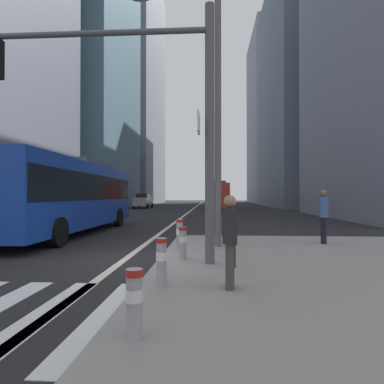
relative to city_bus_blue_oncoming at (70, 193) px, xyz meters
The scene contains 20 objects.
ground_plane 15.31m from the city_bus_blue_oncoming, 74.77° to the left, with size 160.00×160.00×0.00m, color black.
median_island 11.55m from the city_bus_blue_oncoming, 33.71° to the right, with size 9.00×10.00×0.15m, color gray.
lane_centre_line 25.05m from the city_bus_blue_oncoming, 80.80° to the left, with size 0.20×80.00×0.01m, color beige.
office_tower_left_mid 38.40m from the city_bus_blue_oncoming, 112.18° to the left, with size 12.95×18.05×46.73m, color slate.
office_tower_left_far 59.42m from the city_bus_blue_oncoming, 102.64° to the left, with size 13.48×23.55×49.21m, color gray.
office_tower_right_mid 43.85m from the city_bus_blue_oncoming, 59.40° to the left, with size 12.31×22.84×33.47m, color slate.
office_tower_right_far 66.45m from the city_bus_blue_oncoming, 70.88° to the left, with size 10.86×20.13×38.77m, color slate.
city_bus_blue_oncoming is the anchor object (origin of this frame).
city_bus_red_receding 27.37m from the city_bus_blue_oncoming, 74.96° to the left, with size 2.78×11.05×3.40m.
car_oncoming_mid 28.74m from the city_bus_blue_oncoming, 95.79° to the left, with size 2.06×4.54×1.94m.
car_receding_near 37.84m from the city_bus_blue_oncoming, 79.60° to the left, with size 2.15×4.46×1.94m.
traffic_signal_gantry 8.17m from the city_bus_blue_oncoming, 55.41° to the right, with size 5.50×0.65×6.00m.
street_lamp_post 8.39m from the city_bus_blue_oncoming, 31.80° to the right, with size 5.50×0.32×8.00m.
bollard_front 11.75m from the city_bus_blue_oncoming, 62.18° to the right, with size 0.20×0.20×0.76m.
bollard_left 10.00m from the city_bus_blue_oncoming, 56.81° to the right, with size 0.20×0.20×0.82m.
bollard_right 8.31m from the city_bus_blue_oncoming, 47.02° to the right, with size 0.20×0.20×0.79m.
bollard_back 7.41m from the city_bus_blue_oncoming, 42.29° to the right, with size 0.20×0.20×0.89m.
pedestrian_railing 8.46m from the city_bus_blue_oncoming, 36.08° to the right, with size 0.06×3.84×0.98m.
pedestrian_waiting 10.46m from the city_bus_blue_oncoming, 18.04° to the right, with size 0.30×0.41×1.75m.
pedestrian_walking 10.72m from the city_bus_blue_oncoming, 51.81° to the right, with size 0.26×0.39×1.57m.
Camera 1 is at (2.31, -8.45, 1.71)m, focal length 29.79 mm.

